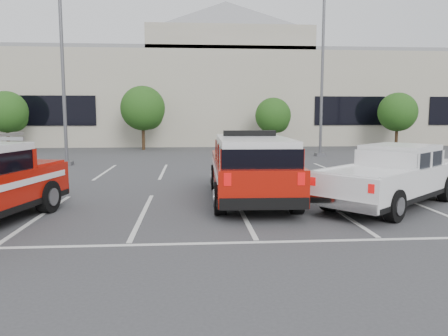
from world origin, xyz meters
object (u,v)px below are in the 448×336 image
at_px(tree_mid_right, 274,117).
at_px(light_pole_mid, 322,75).
at_px(tree_right, 398,113).
at_px(convention_building, 206,94).
at_px(light_pole_left, 63,66).
at_px(tree_mid_left, 144,110).
at_px(tree_left, 8,113).
at_px(white_pickup, 392,182).
at_px(fire_chief_suv, 251,173).

xyz_separation_m(tree_mid_right, light_pole_mid, (1.91, -6.05, 2.68)).
relative_size(tree_right, light_pole_mid, 0.43).
distance_m(convention_building, light_pole_left, 21.49).
bearing_deg(tree_mid_left, tree_mid_right, -0.00).
distance_m(convention_building, tree_mid_left, 11.19).
relative_size(tree_left, white_pickup, 0.77).
xyz_separation_m(light_pole_mid, fire_chief_suv, (-6.53, -14.37, -4.29)).
bearing_deg(tree_mid_left, light_pole_mid, -26.92).
xyz_separation_m(tree_left, tree_mid_left, (10.00, 0.00, 0.27)).
relative_size(convention_building, tree_right, 13.58).
bearing_deg(convention_building, tree_left, -146.95).
xyz_separation_m(tree_mid_left, light_pole_left, (-3.09, -10.05, 2.14)).
height_order(tree_mid_left, white_pickup, tree_mid_left).
bearing_deg(tree_right, light_pole_mid, -143.23).
bearing_deg(convention_building, tree_mid_right, -63.43).
bearing_deg(tree_left, light_pole_left, -55.48).
height_order(tree_left, tree_right, same).
height_order(tree_left, tree_mid_left, tree_mid_left).
bearing_deg(fire_chief_suv, tree_left, 128.53).
distance_m(tree_mid_left, light_pole_mid, 13.53).
bearing_deg(fire_chief_suv, tree_right, 55.93).
bearing_deg(white_pickup, tree_left, -178.61).
xyz_separation_m(tree_mid_left, white_pickup, (9.45, -21.45, -2.33)).
bearing_deg(fire_chief_suv, convention_building, 92.09).
xyz_separation_m(tree_right, white_pickup, (-10.55, -21.45, -2.06)).
distance_m(tree_mid_right, white_pickup, 21.53).
bearing_deg(tree_left, tree_mid_right, -0.00).
relative_size(tree_mid_right, white_pickup, 0.70).
relative_size(tree_mid_left, white_pickup, 0.85).
xyz_separation_m(tree_mid_left, fire_chief_suv, (5.38, -20.42, -2.15)).
relative_size(light_pole_left, fire_chief_suv, 1.64).
xyz_separation_m(convention_building, tree_right, (14.91, -9.82, -1.95)).
height_order(tree_mid_left, light_pole_left, light_pole_left).
bearing_deg(white_pickup, tree_right, 113.00).
height_order(light_pole_left, fire_chief_suv, light_pole_left).
distance_m(light_pole_mid, fire_chief_suv, 16.36).
xyz_separation_m(light_pole_left, light_pole_mid, (15.00, 4.00, 0.00)).
bearing_deg(light_pole_left, convention_building, 67.61).
bearing_deg(light_pole_mid, convention_building, 113.26).
bearing_deg(tree_mid_left, fire_chief_suv, -75.23).
height_order(tree_left, light_pole_mid, light_pole_mid).
distance_m(tree_mid_left, tree_right, 20.00).
bearing_deg(tree_mid_left, tree_right, -0.00).
height_order(tree_mid_left, light_pole_mid, light_pole_mid).
bearing_deg(convention_building, white_pickup, -82.07).
xyz_separation_m(tree_left, fire_chief_suv, (15.38, -20.42, -1.88)).
bearing_deg(tree_mid_left, tree_left, -180.00).
bearing_deg(light_pole_mid, fire_chief_suv, -114.42).
xyz_separation_m(convention_building, fire_chief_suv, (0.29, -30.24, -3.83)).
bearing_deg(light_pole_mid, white_pickup, -99.08).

